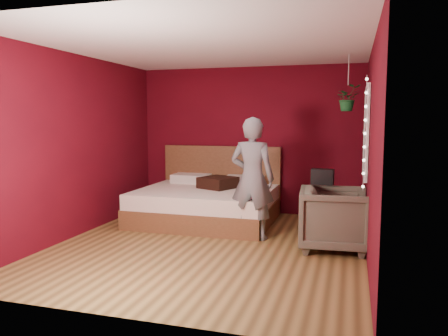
# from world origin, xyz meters

# --- Properties ---
(floor) EXTENTS (4.50, 4.50, 0.00)m
(floor) POSITION_xyz_m (0.00, 0.00, 0.00)
(floor) COLOR olive
(floor) RESTS_ON ground
(room_walls) EXTENTS (4.04, 4.54, 2.62)m
(room_walls) POSITION_xyz_m (0.00, 0.00, 1.68)
(room_walls) COLOR #5A0915
(room_walls) RESTS_ON ground
(window) EXTENTS (0.05, 0.97, 1.27)m
(window) POSITION_xyz_m (1.97, 0.90, 1.50)
(window) COLOR white
(window) RESTS_ON room_walls
(fairy_lights) EXTENTS (0.04, 0.04, 1.45)m
(fairy_lights) POSITION_xyz_m (1.94, 0.37, 1.50)
(fairy_lights) COLOR silver
(fairy_lights) RESTS_ON room_walls
(bed) EXTENTS (2.17, 1.85, 1.19)m
(bed) POSITION_xyz_m (-0.49, 1.38, 0.31)
(bed) COLOR brown
(bed) RESTS_ON ground
(person) EXTENTS (0.65, 0.44, 1.71)m
(person) POSITION_xyz_m (0.47, 0.50, 0.86)
(person) COLOR slate
(person) RESTS_ON ground
(armchair) EXTENTS (0.95, 0.92, 0.80)m
(armchair) POSITION_xyz_m (1.60, 0.30, 0.40)
(armchair) COLOR #6A6553
(armchair) RESTS_ON ground
(handbag) EXTENTS (0.31, 0.18, 0.21)m
(handbag) POSITION_xyz_m (1.42, 0.58, 0.91)
(handbag) COLOR black
(handbag) RESTS_ON armchair
(throw_pillow) EXTENTS (0.68, 0.68, 0.18)m
(throw_pillow) POSITION_xyz_m (-0.33, 1.44, 0.63)
(throw_pillow) COLOR black
(throw_pillow) RESTS_ON bed
(hanging_plant) EXTENTS (0.42, 0.40, 0.81)m
(hanging_plant) POSITION_xyz_m (1.71, 1.17, 1.98)
(hanging_plant) COLOR silver
(hanging_plant) RESTS_ON room_walls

